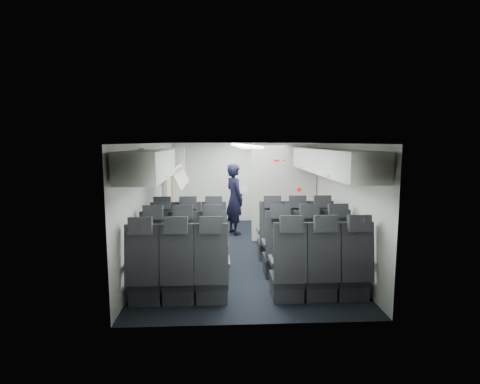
{
  "coord_description": "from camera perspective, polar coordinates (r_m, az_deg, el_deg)",
  "views": [
    {
      "loc": [
        -0.39,
        -7.23,
        2.18
      ],
      "look_at": [
        0.0,
        0.4,
        1.15
      ],
      "focal_mm": 28.0,
      "sensor_mm": 36.0,
      "label": 1
    }
  ],
  "objects": [
    {
      "name": "overhead_bin_right_rear",
      "position": [
        5.53,
        15.98,
        4.07
      ],
      "size": [
        0.53,
        1.8,
        0.4
      ],
      "color": "silver",
      "rests_on": "cabin_shell"
    },
    {
      "name": "papers",
      "position": [
        8.77,
        0.4,
        0.31
      ],
      "size": [
        0.2,
        0.11,
        0.15
      ],
      "primitive_type": "cube",
      "rotation": [
        0.0,
        0.0,
        0.43
      ],
      "color": "white",
      "rests_on": "flight_attendant"
    },
    {
      "name": "galley_unit",
      "position": [
        10.11,
        4.71,
        0.67
      ],
      "size": [
        0.85,
        0.52,
        1.9
      ],
      "color": "#939399",
      "rests_on": "cabin_shell"
    },
    {
      "name": "overhead_bin_left_front_open",
      "position": [
        7.07,
        -11.51,
        3.94
      ],
      "size": [
        0.64,
        1.7,
        0.72
      ],
      "color": "#9E9E93",
      "rests_on": "cabin_shell"
    },
    {
      "name": "seat_row_front",
      "position": [
        6.94,
        0.39,
        -7.16
      ],
      "size": [
        3.33,
        0.56,
        1.24
      ],
      "color": "black",
      "rests_on": "cabin_shell"
    },
    {
      "name": "boarding_door",
      "position": [
        8.95,
        -10.92,
        -0.32
      ],
      "size": [
        0.12,
        1.27,
        1.86
      ],
      "color": "silver",
      "rests_on": "cabin_shell"
    },
    {
      "name": "seat_row_rear",
      "position": [
        5.22,
        1.56,
        -12.21
      ],
      "size": [
        3.33,
        0.56,
        1.24
      ],
      "color": "black",
      "rests_on": "cabin_shell"
    },
    {
      "name": "bulkhead_partition",
      "position": [
        8.22,
        6.7,
        -0.09
      ],
      "size": [
        1.4,
        0.15,
        2.13
      ],
      "color": "silver",
      "rests_on": "cabin_shell"
    },
    {
      "name": "overhead_bin_left_rear",
      "position": [
        5.34,
        -13.88,
        4.02
      ],
      "size": [
        0.53,
        1.8,
        0.4
      ],
      "color": "silver",
      "rests_on": "cabin_shell"
    },
    {
      "name": "seat_row_mid",
      "position": [
        6.07,
        0.89,
        -9.33
      ],
      "size": [
        3.33,
        0.56,
        1.24
      ],
      "color": "black",
      "rests_on": "cabin_shell"
    },
    {
      "name": "carry_on_bag",
      "position": [
        6.72,
        -11.45,
        4.34
      ],
      "size": [
        0.36,
        0.26,
        0.22
      ],
      "primitive_type": "cube",
      "rotation": [
        0.0,
        0.0,
        0.01
      ],
      "color": "black",
      "rests_on": "overhead_bin_left_front_open"
    },
    {
      "name": "cabin_shell",
      "position": [
        7.32,
        0.16,
        -0.62
      ],
      "size": [
        3.41,
        6.01,
        2.16
      ],
      "color": "black",
      "rests_on": "ground"
    },
    {
      "name": "flight_attendant",
      "position": [
        8.84,
        -0.85,
        -1.07
      ],
      "size": [
        0.62,
        0.72,
        1.67
      ],
      "primitive_type": "imported",
      "rotation": [
        0.0,
        0.0,
        1.99
      ],
      "color": "black",
      "rests_on": "ground"
    },
    {
      "name": "overhead_bin_right_front",
      "position": [
        7.21,
        11.49,
        4.98
      ],
      "size": [
        0.53,
        1.7,
        0.4
      ],
      "color": "silver",
      "rests_on": "cabin_shell"
    }
  ]
}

